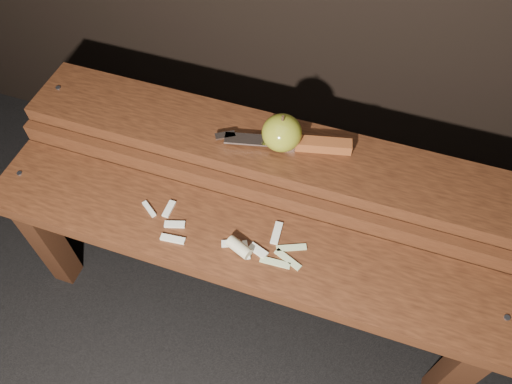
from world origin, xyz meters
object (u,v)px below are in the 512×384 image
(bench_front_tier, at_px, (239,258))
(bench_rear_tier, at_px, (270,167))
(apple, at_px, (282,133))
(knife, at_px, (306,144))

(bench_front_tier, relative_size, bench_rear_tier, 1.00)
(bench_rear_tier, relative_size, apple, 12.85)
(bench_rear_tier, xyz_separation_m, apple, (0.02, 0.00, 0.13))
(bench_front_tier, height_order, knife, knife)
(knife, bearing_deg, bench_front_tier, -107.75)
(bench_front_tier, bearing_deg, bench_rear_tier, 90.00)
(knife, bearing_deg, bench_rear_tier, -169.15)
(bench_rear_tier, height_order, apple, apple)
(bench_front_tier, relative_size, knife, 3.88)
(bench_front_tier, height_order, bench_rear_tier, bench_rear_tier)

